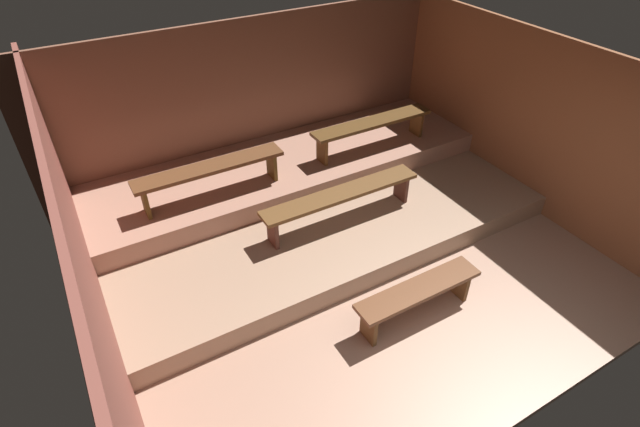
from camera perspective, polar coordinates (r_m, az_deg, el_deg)
name	(u,v)px	position (r m, az deg, el deg)	size (l,w,h in m)	color
ground	(345,253)	(6.55, 2.90, -4.65)	(6.64, 5.70, 0.08)	#A27A64
wall_back	(261,98)	(7.74, -6.94, 13.21)	(6.64, 0.06, 2.43)	brown
wall_left	(83,258)	(5.12, -25.90, -4.73)	(0.06, 5.70, 2.43)	brown
wall_right	(523,118)	(7.64, 22.60, 10.26)	(0.06, 5.70, 2.43)	brown
platform_lower	(313,209)	(7.00, -0.80, 0.52)	(5.84, 3.19, 0.29)	#A07E64
platform_middle	(288,167)	(7.41, -3.76, 5.40)	(5.84, 1.64, 0.29)	#A97862
bench_floor_center	(418,293)	(5.58, 11.36, -9.11)	(1.54, 0.32, 0.45)	brown
bench_lower_center	(341,197)	(6.35, 2.49, 1.95)	(2.23, 0.32, 0.45)	brown
bench_middle_left	(210,171)	(6.50, -12.68, 4.85)	(1.98, 0.32, 0.45)	brown
bench_middle_right	(372,126)	(7.49, 6.10, 10.13)	(1.98, 0.32, 0.45)	brown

